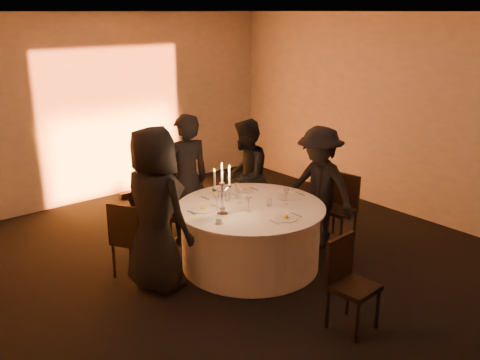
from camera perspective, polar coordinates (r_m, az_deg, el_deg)
floor at (r=6.73m, az=1.10°, el=-8.95°), size 7.00×7.00×0.00m
ceiling at (r=6.02m, az=1.27°, el=17.52°), size 7.00×7.00×0.00m
wall_back at (r=9.09m, az=-13.49°, el=7.58°), size 7.00×0.00×7.00m
wall_right at (r=8.43m, az=16.93°, el=6.55°), size 0.00×7.00×7.00m
uplighter_fixture at (r=9.19m, az=-12.01°, el=-1.57°), size 0.25×0.12×0.10m
banquet_table at (r=6.57m, az=1.12°, el=-5.95°), size 1.80×1.80×0.77m
chair_left at (r=6.34m, az=-11.68°, el=-5.82°), size 0.56×0.56×0.94m
chair_back_left at (r=7.52m, az=-6.60°, el=-1.34°), size 0.48×0.48×1.03m
chair_back_right at (r=7.79m, az=0.46°, el=-1.14°), size 0.55×0.55×0.90m
chair_right at (r=7.38m, az=10.78°, el=-2.51°), size 0.45×0.45×0.91m
chair_front at (r=5.40m, az=11.43°, el=-10.19°), size 0.44×0.44×0.93m
guest_left at (r=5.93m, az=-9.05°, el=-3.16°), size 0.77×1.01×1.86m
guest_back_left at (r=7.09m, az=-5.75°, el=0.06°), size 0.71×0.53×1.76m
guest_back_right at (r=7.46m, az=0.59°, el=0.41°), size 0.99×0.95×1.60m
guest_right at (r=7.04m, az=8.43°, el=-0.79°), size 0.71×1.11×1.62m
plate_left at (r=6.32m, az=-3.96°, el=-3.05°), size 0.36×0.29×0.08m
plate_back_left at (r=6.77m, az=-2.57°, el=-1.57°), size 0.35×0.29×0.08m
plate_back_right at (r=6.91m, az=0.44°, el=-1.23°), size 0.36×0.26×0.01m
plate_right at (r=6.75m, az=5.39°, el=-1.79°), size 0.36×0.29×0.01m
plate_front at (r=6.05m, az=4.91°, el=-4.01°), size 0.36×0.26×0.08m
coffee_cup at (r=5.91m, az=-2.27°, el=-4.36°), size 0.11×0.11×0.07m
candelabra at (r=6.08m, az=-1.91°, el=-1.80°), size 0.26×0.13×0.63m
wine_glass_a at (r=6.19m, az=0.93°, el=-2.23°), size 0.07×0.07×0.19m
wine_glass_b at (r=6.25m, az=-2.50°, el=-2.05°), size 0.07×0.07×0.19m
wine_glass_c at (r=6.47m, az=0.00°, el=-1.33°), size 0.07×0.07×0.19m
wine_glass_d at (r=6.65m, az=-0.34°, el=-0.81°), size 0.07×0.07×0.19m
wine_glass_e at (r=6.47m, az=4.97°, el=-1.42°), size 0.07×0.07×0.19m
tumbler_a at (r=6.41m, az=3.15°, el=-2.42°), size 0.07×0.07×0.09m
tumbler_b at (r=6.60m, az=-1.37°, el=-1.81°), size 0.07×0.07×0.09m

